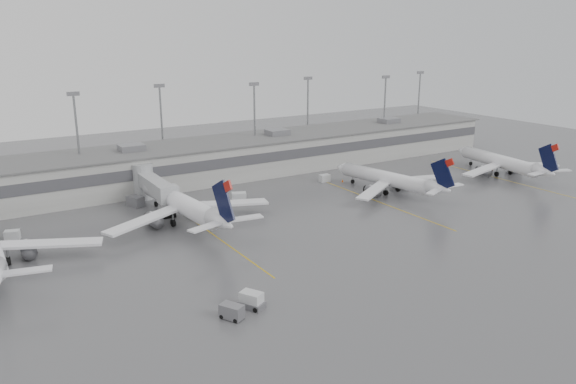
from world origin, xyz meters
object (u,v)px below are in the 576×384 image
jet_far_right (503,162)px  jet_mid_left (183,204)px  jet_mid_right (391,179)px  baggage_tug (251,302)px

jet_far_right → jet_mid_left: bearing=-176.9°
jet_mid_left → jet_mid_right: (42.93, -4.53, -0.46)m
jet_mid_right → baggage_tug: (-47.66, -28.94, -2.19)m
baggage_tug → jet_mid_left: bearing=52.9°
jet_mid_left → jet_far_right: 75.37m
jet_mid_right → jet_far_right: size_ratio=0.96×
jet_far_right → baggage_tug: size_ratio=8.48×
jet_mid_left → jet_mid_right: jet_mid_left is taller
jet_mid_left → baggage_tug: 33.90m
jet_far_right → jet_mid_right: bearing=-175.7°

